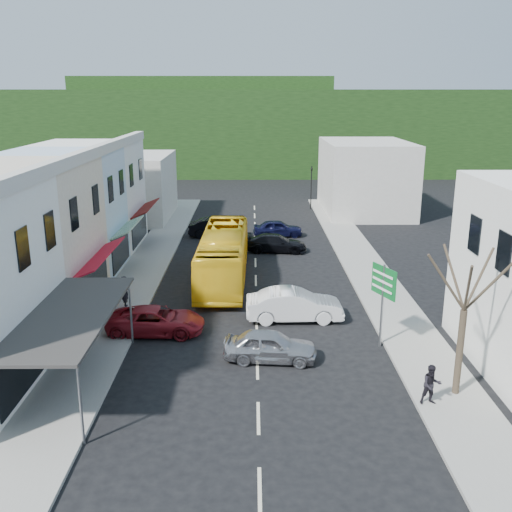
{
  "coord_description": "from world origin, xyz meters",
  "views": [
    {
      "loc": [
        -0.2,
        -26.52,
        11.5
      ],
      "look_at": [
        0.0,
        6.0,
        2.2
      ],
      "focal_mm": 40.0,
      "sensor_mm": 36.0,
      "label": 1
    }
  ],
  "objects_px": {
    "pedestrian_left": "(125,292)",
    "traffic_signal": "(311,188)",
    "car_silver": "(270,346)",
    "car_white": "(294,307)",
    "direction_sign": "(382,306)",
    "pedestrian_right": "(432,383)",
    "bus": "(224,257)",
    "street_tree": "(464,310)",
    "car_red": "(156,320)"
  },
  "relations": [
    {
      "from": "pedestrian_left",
      "to": "traffic_signal",
      "type": "relative_size",
      "value": 0.38
    },
    {
      "from": "car_silver",
      "to": "car_white",
      "type": "relative_size",
      "value": 1.0
    },
    {
      "from": "direction_sign",
      "to": "traffic_signal",
      "type": "distance_m",
      "value": 33.14
    },
    {
      "from": "car_silver",
      "to": "pedestrian_right",
      "type": "relative_size",
      "value": 2.59
    },
    {
      "from": "car_silver",
      "to": "bus",
      "type": "bearing_deg",
      "value": 18.35
    },
    {
      "from": "pedestrian_left",
      "to": "street_tree",
      "type": "distance_m",
      "value": 17.92
    },
    {
      "from": "pedestrian_left",
      "to": "street_tree",
      "type": "height_order",
      "value": "street_tree"
    },
    {
      "from": "direction_sign",
      "to": "street_tree",
      "type": "xyz_separation_m",
      "value": [
        1.98,
        -4.63,
        1.6
      ]
    },
    {
      "from": "pedestrian_right",
      "to": "street_tree",
      "type": "bearing_deg",
      "value": 28.49
    },
    {
      "from": "car_white",
      "to": "pedestrian_left",
      "type": "height_order",
      "value": "pedestrian_left"
    },
    {
      "from": "pedestrian_right",
      "to": "street_tree",
      "type": "xyz_separation_m",
      "value": [
        1.26,
        0.83,
        2.61
      ]
    },
    {
      "from": "bus",
      "to": "car_white",
      "type": "xyz_separation_m",
      "value": [
        4.02,
        -6.74,
        -0.85
      ]
    },
    {
      "from": "pedestrian_left",
      "to": "traffic_signal",
      "type": "xyz_separation_m",
      "value": [
        13.0,
        28.29,
        1.22
      ]
    },
    {
      "from": "car_silver",
      "to": "car_white",
      "type": "xyz_separation_m",
      "value": [
        1.41,
        4.7,
        0.0
      ]
    },
    {
      "from": "street_tree",
      "to": "traffic_signal",
      "type": "distance_m",
      "value": 37.84
    },
    {
      "from": "bus",
      "to": "traffic_signal",
      "type": "bearing_deg",
      "value": 72.16
    },
    {
      "from": "direction_sign",
      "to": "traffic_signal",
      "type": "height_order",
      "value": "traffic_signal"
    },
    {
      "from": "pedestrian_left",
      "to": "direction_sign",
      "type": "bearing_deg",
      "value": -133.18
    },
    {
      "from": "pedestrian_right",
      "to": "traffic_signal",
      "type": "relative_size",
      "value": 0.38
    },
    {
      "from": "traffic_signal",
      "to": "car_red",
      "type": "bearing_deg",
      "value": 56.65
    },
    {
      "from": "bus",
      "to": "pedestrian_right",
      "type": "distance_m",
      "value": 17.68
    },
    {
      "from": "bus",
      "to": "pedestrian_right",
      "type": "xyz_separation_m",
      "value": [
        8.57,
        -15.45,
        -0.55
      ]
    },
    {
      "from": "car_red",
      "to": "direction_sign",
      "type": "xyz_separation_m",
      "value": [
        10.8,
        -1.6,
        1.31
      ]
    },
    {
      "from": "direction_sign",
      "to": "traffic_signal",
      "type": "relative_size",
      "value": 0.91
    },
    {
      "from": "street_tree",
      "to": "traffic_signal",
      "type": "xyz_separation_m",
      "value": [
        -1.98,
        37.76,
        -1.4
      ]
    },
    {
      "from": "car_white",
      "to": "pedestrian_left",
      "type": "xyz_separation_m",
      "value": [
        -9.18,
        1.6,
        0.3
      ]
    },
    {
      "from": "car_white",
      "to": "pedestrian_right",
      "type": "distance_m",
      "value": 9.83
    },
    {
      "from": "bus",
      "to": "direction_sign",
      "type": "distance_m",
      "value": 12.71
    },
    {
      "from": "car_white",
      "to": "traffic_signal",
      "type": "xyz_separation_m",
      "value": [
        3.82,
        29.88,
        1.52
      ]
    },
    {
      "from": "bus",
      "to": "pedestrian_right",
      "type": "bearing_deg",
      "value": -60.11
    },
    {
      "from": "street_tree",
      "to": "pedestrian_right",
      "type": "bearing_deg",
      "value": -146.55
    },
    {
      "from": "car_white",
      "to": "street_tree",
      "type": "bearing_deg",
      "value": -145.08
    },
    {
      "from": "car_white",
      "to": "street_tree",
      "type": "distance_m",
      "value": 10.21
    },
    {
      "from": "traffic_signal",
      "to": "bus",
      "type": "bearing_deg",
      "value": 56.84
    },
    {
      "from": "pedestrian_left",
      "to": "street_tree",
      "type": "relative_size",
      "value": 0.24
    },
    {
      "from": "pedestrian_right",
      "to": "street_tree",
      "type": "relative_size",
      "value": 0.24
    },
    {
      "from": "car_white",
      "to": "pedestrian_right",
      "type": "xyz_separation_m",
      "value": [
        4.54,
        -8.71,
        0.3
      ]
    },
    {
      "from": "direction_sign",
      "to": "traffic_signal",
      "type": "bearing_deg",
      "value": 66.95
    },
    {
      "from": "car_silver",
      "to": "traffic_signal",
      "type": "distance_m",
      "value": 35.01
    },
    {
      "from": "pedestrian_right",
      "to": "bus",
      "type": "bearing_deg",
      "value": 114.05
    },
    {
      "from": "car_red",
      "to": "direction_sign",
      "type": "distance_m",
      "value": 11.0
    },
    {
      "from": "direction_sign",
      "to": "car_red",
      "type": "bearing_deg",
      "value": 148.55
    },
    {
      "from": "car_red",
      "to": "pedestrian_right",
      "type": "xyz_separation_m",
      "value": [
        11.53,
        -7.05,
        0.3
      ]
    },
    {
      "from": "car_white",
      "to": "street_tree",
      "type": "height_order",
      "value": "street_tree"
    },
    {
      "from": "bus",
      "to": "pedestrian_left",
      "type": "bearing_deg",
      "value": -134.18
    },
    {
      "from": "street_tree",
      "to": "traffic_signal",
      "type": "height_order",
      "value": "street_tree"
    },
    {
      "from": "car_white",
      "to": "car_red",
      "type": "relative_size",
      "value": 0.96
    },
    {
      "from": "bus",
      "to": "car_white",
      "type": "distance_m",
      "value": 7.9
    },
    {
      "from": "direction_sign",
      "to": "car_white",
      "type": "bearing_deg",
      "value": 116.52
    },
    {
      "from": "car_white",
      "to": "direction_sign",
      "type": "bearing_deg",
      "value": -131.88
    }
  ]
}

